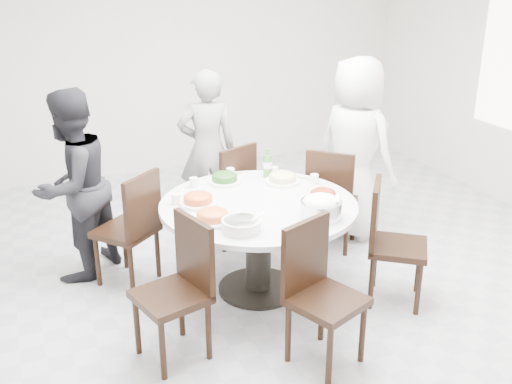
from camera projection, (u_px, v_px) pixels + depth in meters
name	position (u px, v px, depth m)	size (l,w,h in m)	color
floor	(270.00, 273.00, 5.04)	(6.00, 6.00, 0.01)	#B0B0B5
wall_back	(171.00, 56.00, 7.13)	(6.00, 0.01, 2.80)	silver
dining_table	(258.00, 247.00, 4.66)	(1.50, 1.50, 0.75)	silver
chair_ne	(333.00, 197.00, 5.38)	(0.42, 0.42, 0.95)	black
chair_n	(224.00, 193.00, 5.48)	(0.42, 0.42, 0.95)	black
chair_nw	(126.00, 228.00, 4.76)	(0.42, 0.42, 0.95)	black
chair_sw	(170.00, 293.00, 3.82)	(0.42, 0.42, 0.95)	black
chair_s	(327.00, 298.00, 3.77)	(0.42, 0.42, 0.95)	black
chair_se	(398.00, 244.00, 4.48)	(0.42, 0.42, 0.95)	black
diner_right	(355.00, 149.00, 5.50)	(0.83, 0.54, 1.69)	white
diner_middle	(207.00, 149.00, 5.74)	(0.56, 0.37, 1.54)	black
diner_left	(73.00, 186.00, 4.77)	(0.76, 0.59, 1.56)	black
dish_greens	(225.00, 179.00, 4.91)	(0.27, 0.27, 0.07)	white
dish_pale	(282.00, 179.00, 4.91)	(0.28, 0.28, 0.08)	white
dish_orange	(198.00, 200.00, 4.48)	(0.28, 0.28, 0.08)	white
dish_redbrown	(323.00, 197.00, 4.56)	(0.25, 0.25, 0.06)	white
dish_tofu	(212.00, 217.00, 4.18)	(0.29, 0.29, 0.07)	white
rice_bowl	(321.00, 209.00, 4.24)	(0.30, 0.30, 0.13)	silver
soup_bowl	(241.00, 225.00, 4.04)	(0.27, 0.27, 0.08)	white
beverage_bottle	(268.00, 163.00, 5.02)	(0.07, 0.07, 0.25)	#397B31
tea_cups	(230.00, 172.00, 5.07)	(0.07, 0.07, 0.08)	white
chopsticks	(231.00, 174.00, 5.12)	(0.24, 0.04, 0.01)	tan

